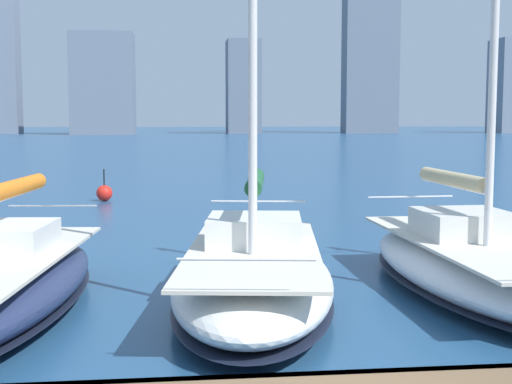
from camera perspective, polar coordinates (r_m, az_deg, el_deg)
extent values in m
cube|color=#473828|center=(8.78, 5.37, -14.52)|extent=(28.00, 0.16, 0.10)
cube|color=slate|center=(177.69, 9.17, 13.01)|extent=(12.90, 6.04, 51.56)
cube|color=slate|center=(170.76, -1.03, 8.39)|extent=(7.79, 9.34, 21.96)
cube|color=slate|center=(164.56, -12.12, 8.43)|extent=(13.73, 11.60, 22.37)
ellipsoid|color=white|center=(15.46, 16.94, -5.86)|extent=(3.16, 8.45, 1.05)
ellipsoid|color=black|center=(15.52, 16.90, -6.91)|extent=(3.18, 8.49, 0.10)
cube|color=beige|center=(15.36, 17.00, -3.83)|extent=(2.60, 7.43, 0.06)
cube|color=silver|center=(15.76, 16.27, -2.44)|extent=(1.83, 1.88, 0.55)
cylinder|color=silver|center=(14.72, 18.59, 13.51)|extent=(0.16, 0.16, 9.04)
cylinder|color=silver|center=(16.25, 15.46, 0.58)|extent=(0.19, 3.53, 0.12)
cylinder|color=#C6B284|center=(16.24, 15.47, 1.00)|extent=(0.39, 3.25, 0.32)
cylinder|color=silver|center=(18.75, 12.27, -0.37)|extent=(2.25, 0.09, 0.04)
ellipsoid|color=white|center=(13.56, -0.18, -7.10)|extent=(3.99, 7.96, 1.11)
ellipsoid|color=black|center=(13.63, -0.18, -8.35)|extent=(4.01, 8.00, 0.10)
cube|color=beige|center=(13.44, -0.18, -4.66)|extent=(3.33, 6.98, 0.06)
cube|color=silver|center=(13.84, -0.12, -3.07)|extent=(1.99, 1.91, 0.55)
cylinder|color=silver|center=(14.31, -0.06, 0.36)|extent=(0.56, 3.19, 0.12)
cylinder|color=#1E5633|center=(14.30, -0.06, 0.83)|extent=(0.72, 2.96, 0.32)
cylinder|color=silver|center=(9.90, -0.80, -5.43)|extent=(1.91, 0.31, 0.04)
cylinder|color=silver|center=(16.76, 0.18, -0.75)|extent=(2.21, 0.35, 0.04)
cube|color=silver|center=(14.18, -19.46, -3.54)|extent=(1.82, 2.01, 0.55)
cylinder|color=silver|center=(14.68, -18.77, -0.15)|extent=(0.48, 3.54, 0.12)
cylinder|color=orange|center=(14.66, -18.78, 0.31)|extent=(0.65, 3.28, 0.32)
cylinder|color=silver|center=(17.26, -15.95, -1.07)|extent=(2.04, 0.25, 0.04)
sphere|color=red|center=(31.88, -12.04, -0.08)|extent=(0.70, 0.70, 0.70)
cylinder|color=black|center=(31.82, -12.06, 1.17)|extent=(0.06, 0.06, 0.70)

